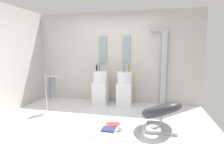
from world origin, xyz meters
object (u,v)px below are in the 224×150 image
at_px(soap_bottle_white, 98,68).
at_px(soap_bottle_black, 97,68).
at_px(lounge_chair, 161,112).
at_px(soap_bottle_amber, 129,69).
at_px(towel_rack, 51,88).
at_px(pedestal_sink_right, 124,88).
at_px(magazine_red, 113,124).
at_px(soap_bottle_green, 99,67).
at_px(soap_bottle_blue, 124,69).
at_px(magazine_navy, 109,129).
at_px(shower_column, 163,66).
at_px(coffee_mug, 120,129).
at_px(pedestal_sink_left, 100,87).

distance_m(soap_bottle_white, soap_bottle_black, 0.07).
xyz_separation_m(lounge_chair, soap_bottle_black, (-1.71, 1.34, 0.67)).
bearing_deg(soap_bottle_amber, towel_rack, -149.88).
bearing_deg(pedestal_sink_right, lounge_chair, -55.36).
distance_m(towel_rack, soap_bottle_white, 1.41).
distance_m(towel_rack, magazine_red, 1.75).
bearing_deg(soap_bottle_green, soap_bottle_black, -125.46).
relative_size(soap_bottle_blue, soap_bottle_green, 0.85).
bearing_deg(magazine_red, towel_rack, 150.80).
height_order(lounge_chair, soap_bottle_black, soap_bottle_black).
xyz_separation_m(lounge_chair, towel_rack, (-2.55, 0.35, 0.28)).
distance_m(magazine_navy, soap_bottle_amber, 1.92).
distance_m(shower_column, lounge_chair, 1.74).
xyz_separation_m(soap_bottle_blue, soap_bottle_amber, (0.10, 0.15, 0.00)).
bearing_deg(soap_bottle_white, soap_bottle_amber, -2.55).
xyz_separation_m(magazine_navy, soap_bottle_amber, (0.17, 1.63, 1.00)).
xyz_separation_m(coffee_mug, soap_bottle_white, (-0.93, 1.66, 0.98)).
xyz_separation_m(soap_bottle_blue, soap_bottle_green, (-0.74, 0.20, 0.02)).
bearing_deg(soap_bottle_green, towel_rack, -130.13).
relative_size(magazine_navy, soap_bottle_amber, 1.48).
distance_m(pedestal_sink_left, coffee_mug, 1.84).
bearing_deg(soap_bottle_black, soap_bottle_white, 75.97).
distance_m(soap_bottle_blue, soap_bottle_amber, 0.18).
bearing_deg(soap_bottle_black, soap_bottle_blue, -8.84).
xyz_separation_m(pedestal_sink_right, soap_bottle_amber, (0.10, 0.04, 0.54)).
height_order(pedestal_sink_right, soap_bottle_blue, soap_bottle_blue).
bearing_deg(lounge_chair, soap_bottle_green, 139.47).
relative_size(shower_column, soap_bottle_blue, 12.23).
height_order(shower_column, soap_bottle_black, shower_column).
distance_m(pedestal_sink_right, soap_bottle_blue, 0.55).
xyz_separation_m(shower_column, towel_rack, (-2.65, -1.22, -0.45)).
xyz_separation_m(shower_column, magazine_red, (-1.05, -1.60, -1.06)).
height_order(coffee_mug, soap_bottle_white, soap_bottle_white).
bearing_deg(soap_bottle_green, magazine_red, -63.82).
distance_m(magazine_navy, soap_bottle_black, 2.02).
distance_m(pedestal_sink_right, coffee_mug, 1.64).
height_order(pedestal_sink_left, towel_rack, pedestal_sink_left).
height_order(pedestal_sink_left, magazine_navy, pedestal_sink_left).
bearing_deg(shower_column, towel_rack, -155.29).
relative_size(magazine_navy, soap_bottle_blue, 1.50).
height_order(shower_column, magazine_red, shower_column).
relative_size(towel_rack, magazine_red, 3.54).
distance_m(magazine_navy, soap_bottle_green, 2.07).
bearing_deg(soap_bottle_black, magazine_red, -60.78).
distance_m(magazine_red, soap_bottle_blue, 1.59).
height_order(magazine_red, coffee_mug, coffee_mug).
bearing_deg(soap_bottle_white, soap_bottle_blue, -13.49).
height_order(towel_rack, magazine_navy, towel_rack).
bearing_deg(coffee_mug, shower_column, 64.71).
distance_m(lounge_chair, soap_bottle_white, 2.30).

